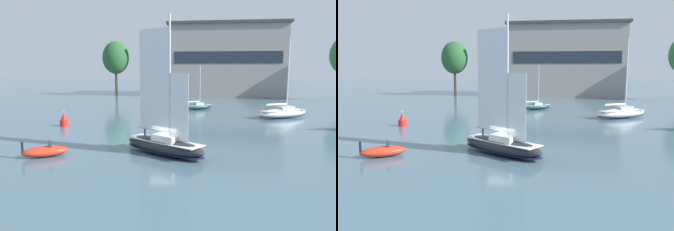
% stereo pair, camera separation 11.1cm
% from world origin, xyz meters
% --- Properties ---
extents(ground_plane, '(400.00, 400.00, 0.00)m').
position_xyz_m(ground_plane, '(0.00, 0.00, 0.00)').
color(ground_plane, slate).
extents(waterfront_building, '(32.30, 16.49, 20.10)m').
position_xyz_m(waterfront_building, '(8.27, 66.64, 10.09)').
color(waterfront_building, gray).
rests_on(waterfront_building, ground).
extents(tree_shore_center, '(7.45, 7.45, 15.34)m').
position_xyz_m(tree_shore_center, '(-22.86, 62.35, 10.74)').
color(tree_shore_center, '#4C3828').
rests_on(tree_shore_center, ground).
extents(sailboat_main, '(8.98, 7.10, 12.48)m').
position_xyz_m(sailboat_main, '(0.01, -0.00, 1.00)').
color(sailboat_main, '#232328').
rests_on(sailboat_main, ground).
extents(sailboat_moored_near_marina, '(6.17, 4.52, 8.43)m').
position_xyz_m(sailboat_moored_near_marina, '(1.68, 33.49, 0.58)').
color(sailboat_moored_near_marina, '#194C47').
rests_on(sailboat_moored_near_marina, ground).
extents(sailboat_moored_far_slip, '(9.13, 6.65, 12.45)m').
position_xyz_m(sailboat_moored_far_slip, '(15.56, 24.34, 0.84)').
color(sailboat_moored_far_slip, white).
rests_on(sailboat_moored_far_slip, ground).
extents(motor_tender, '(4.17, 3.39, 1.51)m').
position_xyz_m(motor_tender, '(-10.33, -2.34, 0.49)').
color(motor_tender, red).
rests_on(motor_tender, ground).
extents(channel_buoy, '(1.13, 1.13, 2.04)m').
position_xyz_m(channel_buoy, '(-15.57, 12.70, 0.81)').
color(channel_buoy, red).
rests_on(channel_buoy, ground).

